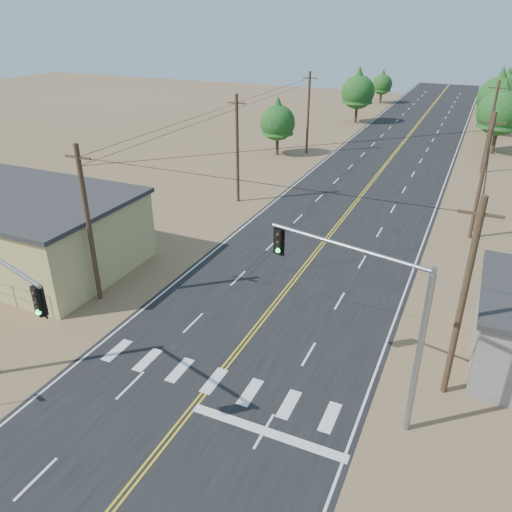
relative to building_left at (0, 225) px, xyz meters
The scene contains 15 objects.
road 26.52m from the building_left, 37.30° to the left, with size 15.00×200.00×0.02m, color black.
building_left is the anchor object (origin of this frame).
utility_pole_left_near 11.00m from the building_left, 10.78° to the right, with size 1.80×0.30×10.00m.
utility_pole_left_mid 21.00m from the building_left, 59.74° to the left, with size 1.80×0.30×10.00m.
utility_pole_left_far 39.51m from the building_left, 74.55° to the left, with size 1.80×0.30×10.00m.
utility_pole_right_near 31.67m from the building_left, ahead, with size 1.80×0.30×10.00m.
utility_pole_right_mid 36.37m from the building_left, 29.74° to the left, with size 1.80×0.30×10.00m.
utility_pole_right_far 49.43m from the building_left, 50.34° to the left, with size 1.80×0.30×10.00m.
signal_mast_right 28.65m from the building_left, ahead, with size 7.36×1.99×8.07m.
tree_left_near 36.43m from the building_left, 78.33° to the left, with size 4.36×4.36×7.27m.
tree_left_mid 60.79m from the building_left, 79.14° to the left, with size 5.26×5.26×8.77m.
tree_left_far 81.31m from the building_left, 82.13° to the left, with size 3.87×3.87×6.45m.
tree_right_near 57.67m from the building_left, 55.73° to the left, with size 5.60×5.60×9.33m.
tree_right_mid 67.34m from the building_left, 61.65° to the left, with size 5.77×5.77×9.62m.
tree_right_far 83.13m from the building_left, 66.54° to the left, with size 4.88×4.88×8.13m.
Camera 1 is at (9.99, -8.91, 16.61)m, focal length 35.00 mm.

